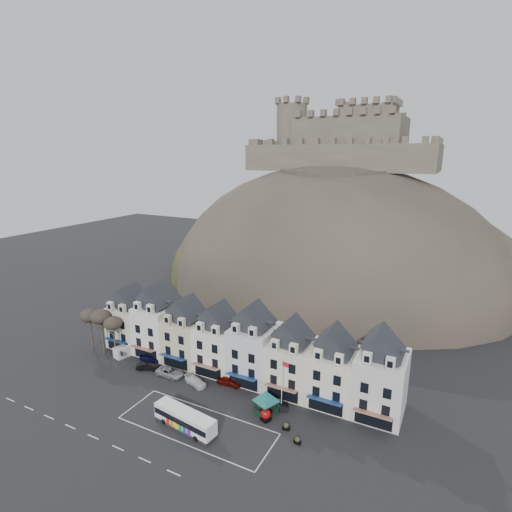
{
  "coord_description": "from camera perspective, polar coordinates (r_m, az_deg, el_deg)",
  "views": [
    {
      "loc": [
        31.21,
        -37.44,
        36.72
      ],
      "look_at": [
        -0.52,
        24.0,
        18.88
      ],
      "focal_mm": 28.0,
      "sensor_mm": 36.0,
      "label": 1
    }
  ],
  "objects": [
    {
      "name": "white_van",
      "position": [
        80.5,
        -18.09,
        -12.66
      ],
      "size": [
        2.85,
        4.62,
        1.96
      ],
      "rotation": [
        0.0,
        0.0,
        -0.24
      ],
      "color": "silver",
      "rests_on": "ground"
    },
    {
      "name": "car_black",
      "position": [
        74.72,
        -15.23,
        -14.97
      ],
      "size": [
        4.06,
        2.83,
        1.27
      ],
      "primitive_type": "imported",
      "rotation": [
        0.0,
        0.0,
        2.0
      ],
      "color": "black",
      "rests_on": "ground"
    },
    {
      "name": "planter_east",
      "position": [
        57.48,
        5.93,
        -24.75
      ],
      "size": [
        0.99,
        0.65,
        0.93
      ],
      "rotation": [
        0.0,
        0.0,
        -0.15
      ],
      "color": "black",
      "rests_on": "ground"
    },
    {
      "name": "castle",
      "position": [
        117.51,
        12.64,
        15.83
      ],
      "size": [
        50.2,
        22.2,
        22.0
      ],
      "color": "brown",
      "rests_on": "ground"
    },
    {
      "name": "car_maroon",
      "position": [
        68.3,
        -3.81,
        -17.37
      ],
      "size": [
        4.38,
        2.05,
        1.45
      ],
      "primitive_type": "imported",
      "rotation": [
        0.0,
        0.0,
        1.65
      ],
      "color": "#560A04",
      "rests_on": "ground"
    },
    {
      "name": "car_silver",
      "position": [
        72.01,
        -12.2,
        -15.92
      ],
      "size": [
        4.86,
        2.29,
        1.37
      ],
      "primitive_type": "imported",
      "rotation": [
        0.0,
        0.0,
        1.57
      ],
      "color": "#A7A9AF",
      "rests_on": "ground"
    },
    {
      "name": "red_buoy",
      "position": [
        60.63,
        1.4,
        -21.74
      ],
      "size": [
        1.57,
        1.57,
        1.78
      ],
      "rotation": [
        0.0,
        0.0,
        -0.4
      ],
      "color": "black",
      "rests_on": "ground"
    },
    {
      "name": "car_navy",
      "position": [
        77.29,
        -14.88,
        -13.87
      ],
      "size": [
        4.08,
        2.04,
        1.34
      ],
      "primitive_type": "imported",
      "rotation": [
        0.0,
        0.0,
        1.69
      ],
      "color": "#0C0B3A",
      "rests_on": "ground"
    },
    {
      "name": "tree_left_far",
      "position": [
        82.54,
        -22.66,
        -7.89
      ],
      "size": [
        3.61,
        3.61,
        8.24
      ],
      "color": "#352C21",
      "rests_on": "ground"
    },
    {
      "name": "ground",
      "position": [
        61.03,
        -10.81,
        -22.82
      ],
      "size": [
        300.0,
        300.0,
        0.0
      ],
      "primitive_type": "plane",
      "color": "black",
      "rests_on": "ground"
    },
    {
      "name": "tree_left_mid",
      "position": [
        80.25,
        -21.28,
        -8.13
      ],
      "size": [
        3.78,
        3.78,
        8.64
      ],
      "color": "#352C21",
      "rests_on": "ground"
    },
    {
      "name": "car_white",
      "position": [
        68.98,
        -8.65,
        -17.26
      ],
      "size": [
        4.65,
        2.95,
        1.26
      ],
      "primitive_type": "imported",
      "rotation": [
        0.0,
        0.0,
        1.27
      ],
      "color": "white",
      "rests_on": "ground"
    },
    {
      "name": "castle_hill",
      "position": [
        116.44,
        11.02,
        -4.14
      ],
      "size": [
        100.0,
        76.0,
        68.0
      ],
      "color": "#38342B",
      "rests_on": "ground"
    },
    {
      "name": "townhouse_terrace",
      "position": [
        69.32,
        -2.62,
        -12.5
      ],
      "size": [
        54.4,
        9.35,
        11.8
      ],
      "color": "silver",
      "rests_on": "ground"
    },
    {
      "name": "coach_bay_markings",
      "position": [
        60.82,
        -8.42,
        -22.85
      ],
      "size": [
        22.0,
        7.5,
        0.01
      ],
      "primitive_type": "cube",
      "color": "silver",
      "rests_on": "ground"
    },
    {
      "name": "planter_west",
      "position": [
        59.45,
        4.33,
        -23.12
      ],
      "size": [
        1.09,
        0.72,
        1.03
      ],
      "rotation": [
        0.0,
        0.0,
        0.14
      ],
      "color": "black",
      "rests_on": "ground"
    },
    {
      "name": "bus_shelter",
      "position": [
        60.57,
        1.44,
        -19.39
      ],
      "size": [
        5.57,
        5.57,
        3.83
      ],
      "rotation": [
        0.0,
        0.0,
        -0.4
      ],
      "color": "black",
      "rests_on": "ground"
    },
    {
      "name": "tree_left_near",
      "position": [
        78.4,
        -19.76,
        -9.07
      ],
      "size": [
        3.43,
        3.43,
        7.84
      ],
      "color": "#352C21",
      "rests_on": "ground"
    },
    {
      "name": "flagpole",
      "position": [
        60.69,
        3.79,
        -17.45
      ],
      "size": [
        1.17,
        0.3,
        8.17
      ],
      "rotation": [
        0.0,
        0.0,
        -0.2
      ],
      "color": "silver",
      "rests_on": "ground"
    },
    {
      "name": "bus",
      "position": [
        59.67,
        -10.11,
        -21.94
      ],
      "size": [
        9.96,
        3.49,
        2.75
      ],
      "rotation": [
        0.0,
        0.0,
        -0.13
      ],
      "color": "#262628",
      "rests_on": "ground"
    },
    {
      "name": "car_charcoal",
      "position": [
        62.86,
        2.62,
        -20.53
      ],
      "size": [
        4.39,
        2.96,
        1.37
      ],
      "primitive_type": "imported",
      "rotation": [
        0.0,
        0.0,
        1.97
      ],
      "color": "black",
      "rests_on": "ground"
    }
  ]
}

